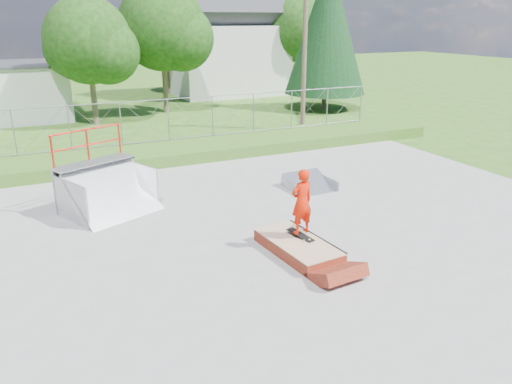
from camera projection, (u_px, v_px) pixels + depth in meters
ground at (285, 246)px, 12.75m from camera, size 120.00×120.00×0.00m
concrete_pad at (285, 245)px, 12.74m from camera, size 20.00×16.00×0.04m
grass_berm at (177, 151)px, 20.78m from camera, size 24.00×3.00×0.50m
grind_box at (298, 247)px, 12.24m from camera, size 1.36×2.47×0.35m
quarter_pipe at (108, 174)px, 14.49m from camera, size 3.02×2.83×2.41m
flat_bank_ramp at (310, 183)px, 16.87m from camera, size 1.45×1.54×0.44m
skateboard at (301, 235)px, 12.38m from camera, size 0.44×0.82×0.13m
skater at (302, 204)px, 12.11m from camera, size 0.64×0.46×1.64m
chain_link_fence at (168, 120)px, 21.25m from camera, size 20.00×0.06×1.80m
gable_house at (227, 42)px, 37.32m from camera, size 8.40×6.08×8.94m
utility_pole at (305, 50)px, 24.70m from camera, size 0.24×0.24×8.00m
tree_left_near at (94, 44)px, 25.88m from camera, size 4.76×4.48×6.65m
tree_center at (168, 30)px, 29.19m from camera, size 5.44×5.12×7.60m
tree_right_far at (303, 32)px, 37.34m from camera, size 5.10×4.80×7.12m
tree_back_mid at (171, 45)px, 37.45m from camera, size 4.08×3.84×5.70m
conifer_tree at (327, 26)px, 30.44m from camera, size 5.04×5.04×9.10m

